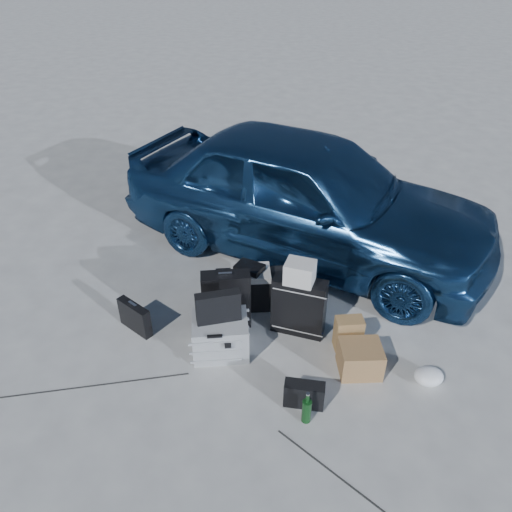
{
  "coord_description": "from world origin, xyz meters",
  "views": [
    {
      "loc": [
        0.44,
        -3.39,
        3.52
      ],
      "look_at": [
        -0.17,
        0.85,
        0.67
      ],
      "focal_mm": 35.0,
      "sensor_mm": 36.0,
      "label": 1
    }
  ],
  "objects": [
    {
      "name": "suitcase_right",
      "position": [
        0.31,
        0.52,
        0.32
      ],
      "size": [
        0.56,
        0.28,
        0.64
      ],
      "primitive_type": "cube",
      "rotation": [
        0.0,
        0.0,
        -0.18
      ],
      "color": "black",
      "rests_on": "ground"
    },
    {
      "name": "messenger_bag",
      "position": [
        0.43,
        -0.43,
        0.12
      ],
      "size": [
        0.35,
        0.14,
        0.25
      ],
      "primitive_type": "cube",
      "rotation": [
        0.0,
        0.0,
        -0.02
      ],
      "color": "black",
      "rests_on": "ground"
    },
    {
      "name": "white_carton",
      "position": [
        0.3,
        0.5,
        0.75
      ],
      "size": [
        0.31,
        0.27,
        0.22
      ],
      "primitive_type": "cube",
      "rotation": [
        0.0,
        0.0,
        -0.18
      ],
      "color": "beige",
      "rests_on": "suitcase_right"
    },
    {
      "name": "cardboard_box",
      "position": [
        0.92,
        0.05,
        0.14
      ],
      "size": [
        0.44,
        0.4,
        0.29
      ],
      "primitive_type": "cube",
      "rotation": [
        0.0,
        0.0,
        0.18
      ],
      "color": "#9B6F43",
      "rests_on": "ground"
    },
    {
      "name": "flat_box_white",
      "position": [
        -0.24,
        0.88,
        0.42
      ],
      "size": [
        0.48,
        0.39,
        0.07
      ],
      "primitive_type": "cube",
      "rotation": [
        0.0,
        0.0,
        0.2
      ],
      "color": "beige",
      "rests_on": "duffel_bag"
    },
    {
      "name": "flat_box_black",
      "position": [
        -0.25,
        0.89,
        0.49
      ],
      "size": [
        0.34,
        0.29,
        0.06
      ],
      "primitive_type": "cube",
      "rotation": [
        0.0,
        0.0,
        -0.37
      ],
      "color": "black",
      "rests_on": "flat_box_white"
    },
    {
      "name": "duffel_bag",
      "position": [
        -0.23,
        0.89,
        0.19
      ],
      "size": [
        0.82,
        0.49,
        0.38
      ],
      "primitive_type": "cube",
      "rotation": [
        0.0,
        0.0,
        0.22
      ],
      "color": "black",
      "rests_on": "ground"
    },
    {
      "name": "briefcase",
      "position": [
        -1.35,
        0.3,
        0.16
      ],
      "size": [
        0.4,
        0.3,
        0.32
      ],
      "primitive_type": "cube",
      "rotation": [
        0.0,
        0.0,
        -0.56
      ],
      "color": "black",
      "rests_on": "ground"
    },
    {
      "name": "car",
      "position": [
        0.26,
        2.1,
        0.78
      ],
      "size": [
        4.91,
        3.31,
        1.55
      ],
      "primitive_type": "imported",
      "rotation": [
        0.0,
        0.0,
        1.21
      ],
      "color": "navy",
      "rests_on": "ground"
    },
    {
      "name": "green_bottle",
      "position": [
        0.46,
        -0.6,
        0.16
      ],
      "size": [
        0.08,
        0.08,
        0.32
      ],
      "primitive_type": "cylinder",
      "rotation": [
        0.0,
        0.0,
        -0.02
      ],
      "color": "#0D3412",
      "rests_on": "ground"
    },
    {
      "name": "laptop_bag",
      "position": [
        -0.43,
        0.13,
        0.54
      ],
      "size": [
        0.43,
        0.25,
        0.32
      ],
      "primitive_type": "cube",
      "rotation": [
        0.0,
        0.0,
        0.37
      ],
      "color": "black",
      "rests_on": "pelican_case"
    },
    {
      "name": "ground",
      "position": [
        0.0,
        0.0,
        0.0
      ],
      "size": [
        60.0,
        60.0,
        0.0
      ],
      "primitive_type": "plane",
      "color": "beige",
      "rests_on": "ground"
    },
    {
      "name": "suitcase_left",
      "position": [
        -0.43,
        0.52,
        0.32
      ],
      "size": [
        0.52,
        0.29,
        0.64
      ],
      "primitive_type": "cube",
      "rotation": [
        0.0,
        0.0,
        0.24
      ],
      "color": "black",
      "rests_on": "ground"
    },
    {
      "name": "pelican_case",
      "position": [
        -0.42,
        0.12,
        0.19
      ],
      "size": [
        0.61,
        0.54,
        0.38
      ],
      "primitive_type": "cube",
      "rotation": [
        0.0,
        0.0,
        0.23
      ],
      "color": "#ABAEB0",
      "rests_on": "ground"
    },
    {
      "name": "plastic_bag",
      "position": [
        1.55,
        -0.01,
        0.07
      ],
      "size": [
        0.32,
        0.29,
        0.15
      ],
      "primitive_type": "ellipsoid",
      "rotation": [
        0.0,
        0.0,
        0.27
      ],
      "color": "white",
      "rests_on": "ground"
    },
    {
      "name": "kraft_bag",
      "position": [
        0.82,
        0.35,
        0.18
      ],
      "size": [
        0.3,
        0.22,
        0.36
      ],
      "primitive_type": "cube",
      "rotation": [
        0.0,
        0.0,
        0.23
      ],
      "color": "#AA7D4A",
      "rests_on": "ground"
    }
  ]
}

